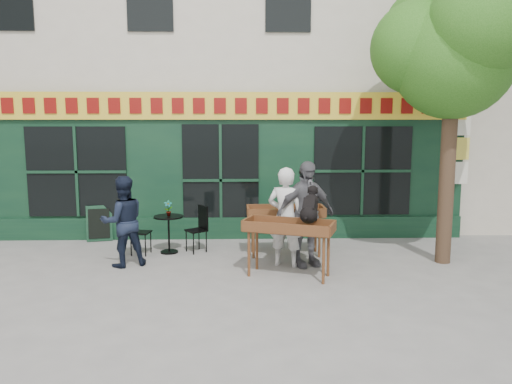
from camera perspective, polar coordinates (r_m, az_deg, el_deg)
The scene contains 14 objects.
ground at distance 9.24m, azimuth -4.56°, elevation -8.72°, with size 80.00×80.00×0.00m, color slate.
building at distance 14.99m, azimuth -3.58°, elevation 16.98°, with size 14.00×7.26×10.00m.
street_tree at distance 10.07m, azimuth 21.82°, elevation 15.75°, with size 3.05×2.90×5.60m.
book_cart_center at distance 8.59m, azimuth 3.78°, elevation -4.35°, with size 1.62×1.09×0.99m.
dog at distance 8.49m, azimuth 6.19°, elevation -1.31°, with size 0.34×0.60×0.60m, color black, non-canonical shape.
woman at distance 9.20m, azimuth 3.40°, elevation -2.86°, with size 0.67×0.44×1.85m, color silver.
book_cart_right at distance 9.96m, azimuth 3.40°, elevation -2.60°, with size 1.51×0.66×0.99m.
man_right at distance 9.23m, azimuth 5.67°, elevation -2.51°, with size 1.15×0.48×1.96m, color #535257.
bistro_table at distance 10.30m, azimuth -9.95°, elevation -3.92°, with size 0.60×0.60×0.76m.
bistro_chair_left at distance 10.33m, azimuth -13.53°, elevation -3.91°, with size 0.42×0.42×0.95m.
bistro_chair_right at distance 10.33m, azimuth -6.44°, elevation -3.74°, with size 0.51×0.50×0.95m.
potted_plant at distance 10.23m, azimuth -10.00°, elevation -1.84°, with size 0.17×0.11×0.32m, color gray.
man_left at distance 9.51m, azimuth -14.96°, elevation -3.27°, with size 0.82×0.64×1.68m, color black.
chalkboard at distance 11.70m, azimuth -17.49°, elevation -3.45°, with size 0.59×0.31×0.79m.
Camera 1 is at (0.48, -8.83, 2.69)m, focal length 35.00 mm.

